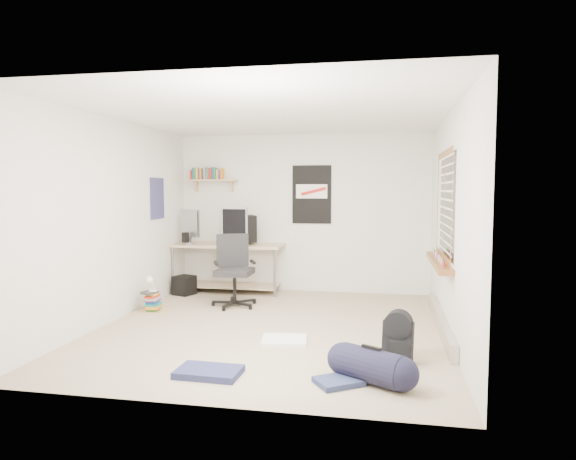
% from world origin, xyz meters
% --- Properties ---
extents(floor, '(4.00, 4.50, 0.01)m').
position_xyz_m(floor, '(0.00, 0.00, -0.01)').
color(floor, gray).
rests_on(floor, ground).
extents(ceiling, '(4.00, 4.50, 0.01)m').
position_xyz_m(ceiling, '(0.00, 0.00, 2.50)').
color(ceiling, white).
rests_on(ceiling, ground).
extents(back_wall, '(4.00, 0.01, 2.50)m').
position_xyz_m(back_wall, '(0.00, 2.25, 1.25)').
color(back_wall, silver).
rests_on(back_wall, ground).
extents(left_wall, '(0.01, 4.50, 2.50)m').
position_xyz_m(left_wall, '(-2.00, 0.00, 1.25)').
color(left_wall, silver).
rests_on(left_wall, ground).
extents(right_wall, '(0.01, 4.50, 2.50)m').
position_xyz_m(right_wall, '(2.00, 0.00, 1.25)').
color(right_wall, silver).
rests_on(right_wall, ground).
extents(desk, '(1.87, 1.06, 0.81)m').
position_xyz_m(desk, '(-1.15, 2.00, 0.36)').
color(desk, tan).
rests_on(desk, floor).
extents(monitor_left, '(0.39, 0.28, 0.43)m').
position_xyz_m(monitor_left, '(-1.71, 1.77, 1.02)').
color(monitor_left, '#B4B3B9').
rests_on(monitor_left, desk).
extents(monitor_right, '(0.45, 0.19, 0.48)m').
position_xyz_m(monitor_right, '(-0.96, 1.68, 1.04)').
color(monitor_right, '#AEAFB3').
rests_on(monitor_right, desk).
extents(pc_tower, '(0.34, 0.44, 0.42)m').
position_xyz_m(pc_tower, '(-0.82, 2.00, 1.01)').
color(pc_tower, black).
rests_on(pc_tower, desk).
extents(keyboard, '(0.47, 0.29, 0.02)m').
position_xyz_m(keyboard, '(-1.03, 1.89, 0.82)').
color(keyboard, black).
rests_on(keyboard, desk).
extents(speaker_left, '(0.10, 0.10, 0.16)m').
position_xyz_m(speaker_left, '(-1.75, 1.67, 0.89)').
color(speaker_left, black).
rests_on(speaker_left, desk).
extents(speaker_right, '(0.09, 0.09, 0.16)m').
position_xyz_m(speaker_right, '(-0.80, 1.67, 0.89)').
color(speaker_right, black).
rests_on(speaker_right, desk).
extents(office_chair, '(0.87, 0.87, 1.01)m').
position_xyz_m(office_chair, '(-0.75, 0.98, 0.49)').
color(office_chair, black).
rests_on(office_chair, floor).
extents(wall_shelf, '(0.80, 0.22, 0.24)m').
position_xyz_m(wall_shelf, '(-1.45, 2.14, 1.78)').
color(wall_shelf, tan).
rests_on(wall_shelf, back_wall).
extents(poster_back_wall, '(0.62, 0.03, 0.92)m').
position_xyz_m(poster_back_wall, '(0.15, 2.23, 1.55)').
color(poster_back_wall, black).
rests_on(poster_back_wall, back_wall).
extents(poster_left_wall, '(0.02, 0.42, 0.60)m').
position_xyz_m(poster_left_wall, '(-1.99, 1.20, 1.50)').
color(poster_left_wall, navy).
rests_on(poster_left_wall, left_wall).
extents(window, '(0.10, 1.50, 1.26)m').
position_xyz_m(window, '(1.95, 0.30, 1.45)').
color(window, brown).
rests_on(window, right_wall).
extents(baseboard_heater, '(0.08, 2.50, 0.18)m').
position_xyz_m(baseboard_heater, '(1.96, 0.30, 0.09)').
color(baseboard_heater, '#B7B2A8').
rests_on(baseboard_heater, floor).
extents(backpack, '(0.31, 0.27, 0.37)m').
position_xyz_m(backpack, '(1.44, -0.93, 0.20)').
color(backpack, black).
rests_on(backpack, floor).
extents(duffel_bag, '(0.40, 0.40, 0.58)m').
position_xyz_m(duffel_bag, '(1.20, -1.54, 0.14)').
color(duffel_bag, black).
rests_on(duffel_bag, floor).
extents(tshirt, '(0.53, 0.47, 0.04)m').
position_xyz_m(tshirt, '(0.26, -0.54, 0.02)').
color(tshirt, white).
rests_on(tshirt, floor).
extents(jeans_a, '(0.57, 0.38, 0.06)m').
position_xyz_m(jeans_a, '(-0.21, -1.63, 0.03)').
color(jeans_a, navy).
rests_on(jeans_a, floor).
extents(jeans_b, '(0.47, 0.44, 0.05)m').
position_xyz_m(jeans_b, '(0.94, -1.62, 0.03)').
color(jeans_b, navy).
rests_on(jeans_b, floor).
extents(book_stack, '(0.49, 0.45, 0.27)m').
position_xyz_m(book_stack, '(-1.75, 0.49, 0.15)').
color(book_stack, brown).
rests_on(book_stack, floor).
extents(desk_lamp, '(0.17, 0.22, 0.19)m').
position_xyz_m(desk_lamp, '(-1.73, 0.47, 0.38)').
color(desk_lamp, silver).
rests_on(desk_lamp, book_stack).
extents(subwoofer, '(0.36, 0.36, 0.31)m').
position_xyz_m(subwoofer, '(-1.75, 1.59, 0.14)').
color(subwoofer, black).
rests_on(subwoofer, floor).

